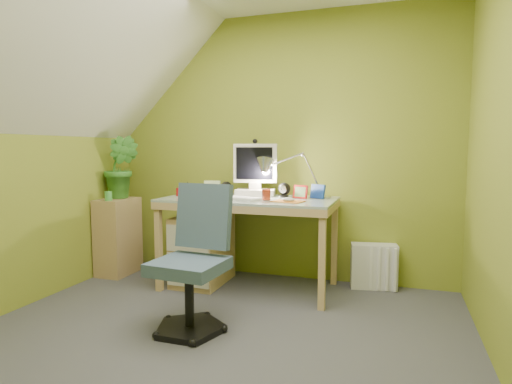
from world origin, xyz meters
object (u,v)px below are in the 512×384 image
(desk, at_px, (249,243))
(radiator, at_px, (374,266))
(desk_lamp, at_px, (306,165))
(monitor, at_px, (255,167))
(potted_plant, at_px, (121,167))
(side_ledge, at_px, (118,236))
(task_chair, at_px, (189,265))

(desk, bearing_deg, radiator, 17.31)
(desk_lamp, relative_size, radiator, 1.46)
(monitor, relative_size, potted_plant, 0.88)
(side_ledge, bearing_deg, task_chair, -37.84)
(side_ledge, relative_size, task_chair, 0.81)
(desk_lamp, bearing_deg, monitor, 173.70)
(side_ledge, height_order, radiator, side_ledge)
(monitor, distance_m, task_chair, 1.30)
(desk_lamp, xyz_separation_m, task_chair, (-0.52, -1.15, -0.61))
(radiator, bearing_deg, side_ledge, 177.70)
(desk_lamp, relative_size, potted_plant, 0.94)
(desk_lamp, height_order, radiator, desk_lamp)
(desk_lamp, bearing_deg, desk, -164.50)
(desk, bearing_deg, potted_plant, 177.62)
(potted_plant, xyz_separation_m, radiator, (2.33, 0.27, -0.83))
(monitor, bearing_deg, potted_plant, 174.42)
(potted_plant, distance_m, radiator, 2.48)
(task_chair, xyz_separation_m, radiator, (1.09, 1.29, -0.25))
(desk_lamp, relative_size, task_chair, 0.63)
(desk, height_order, potted_plant, potted_plant)
(potted_plant, bearing_deg, monitor, 5.56)
(monitor, relative_size, task_chair, 0.58)
(monitor, distance_m, side_ledge, 1.50)
(desk, distance_m, radiator, 1.09)
(monitor, height_order, potted_plant, potted_plant)
(side_ledge, distance_m, potted_plant, 0.66)
(side_ledge, bearing_deg, potted_plant, 65.39)
(desk, relative_size, radiator, 3.79)
(desk, relative_size, monitor, 2.79)
(potted_plant, bearing_deg, desk_lamp, 4.14)
(potted_plant, bearing_deg, radiator, 6.54)
(monitor, bearing_deg, side_ledge, 176.46)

